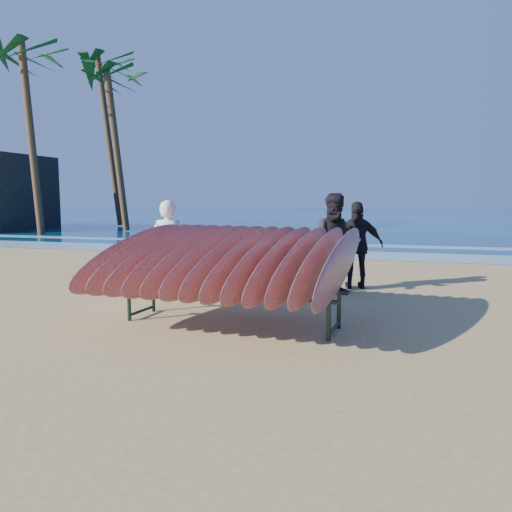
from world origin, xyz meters
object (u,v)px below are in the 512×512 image
object	(u,v)px
person_dark_b	(357,245)
palm_mid	(114,80)
person_white	(168,249)
person_dark_a	(337,244)
palm_left	(28,60)
palm_right	(107,67)
surfboard_rack	(230,259)

from	to	relation	value
person_dark_b	palm_mid	size ratio (longest dim) A/B	0.19
person_white	person_dark_a	xyz separation A→B (m)	(2.85, 1.27, 0.06)
person_dark_a	palm_mid	bearing A→B (deg)	119.12
person_white	palm_mid	size ratio (longest dim) A/B	0.20
person_dark_a	person_dark_b	world-z (taller)	person_dark_a
palm_left	person_dark_b	bearing A→B (deg)	-32.07
person_dark_a	palm_right	xyz separation A→B (m)	(-17.34, 19.05, 9.18)
person_dark_a	palm_mid	distance (m)	21.48
person_white	palm_right	xyz separation A→B (m)	(-14.49, 20.32, 9.24)
person_dark_b	palm_right	bearing A→B (deg)	-61.41
person_dark_a	surfboard_rack	bearing A→B (deg)	-125.58
palm_left	person_white	bearing A→B (deg)	-42.33
person_white	palm_mid	distance (m)	20.72
palm_right	person_white	bearing A→B (deg)	-54.50
palm_mid	surfboard_rack	bearing A→B (deg)	-53.55
person_white	palm_left	size ratio (longest dim) A/B	0.19
person_white	palm_left	xyz separation A→B (m)	(-13.78, 12.56, 7.63)
palm_left	palm_mid	distance (m)	4.28
person_dark_a	person_white	bearing A→B (deg)	-170.64
palm_mid	person_white	bearing A→B (deg)	-54.99
person_dark_a	palm_left	distance (m)	21.48
person_white	person_dark_b	world-z (taller)	person_white
palm_left	palm_right	size ratio (longest dim) A/B	0.85
person_white	person_dark_b	xyz separation A→B (m)	(3.17, 1.93, -0.01)
surfboard_rack	person_white	world-z (taller)	person_white
person_white	palm_right	size ratio (longest dim) A/B	0.16
person_white	person_dark_a	bearing A→B (deg)	-164.02
person_white	palm_mid	xyz separation A→B (m)	(-11.14, 15.90, 7.23)
palm_mid	palm_left	bearing A→B (deg)	-128.34
surfboard_rack	palm_right	distance (m)	28.77
person_white	palm_right	bearing A→B (deg)	-62.48
surfboard_rack	palm_right	size ratio (longest dim) A/B	0.31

